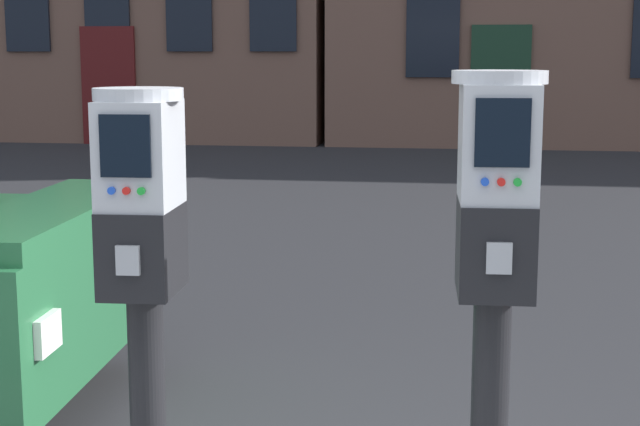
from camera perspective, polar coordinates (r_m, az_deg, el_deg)
parking_meter_near_kerb at (r=2.43m, az=-10.33°, el=-3.16°), size 0.23×0.26×1.41m
parking_meter_twin_adjacent at (r=2.30m, az=10.18°, el=-3.12°), size 0.23×0.26×1.46m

